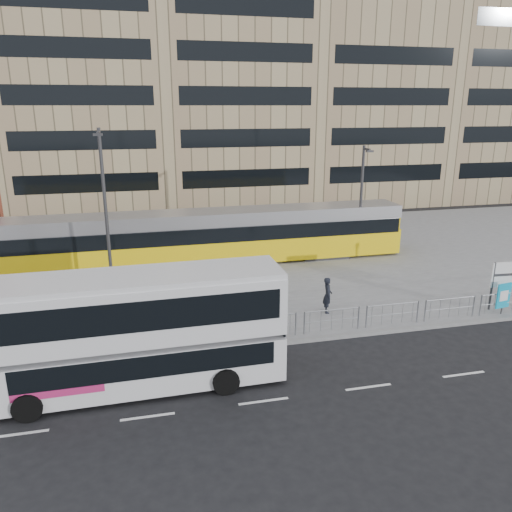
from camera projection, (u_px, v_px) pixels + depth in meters
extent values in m
plane|color=black|center=(286.00, 345.00, 21.71)|extent=(120.00, 120.00, 0.00)
cube|color=slate|center=(234.00, 262.00, 32.87)|extent=(64.00, 24.00, 0.15)
cube|color=gray|center=(285.00, 342.00, 21.74)|extent=(64.00, 0.25, 0.17)
cube|color=tan|center=(88.00, 95.00, 48.02)|extent=(14.00, 16.00, 22.00)
cube|color=tan|center=(230.00, 85.00, 50.81)|extent=(14.00, 16.00, 24.00)
cube|color=tan|center=(357.00, 101.00, 54.32)|extent=(14.00, 16.00, 21.00)
cube|color=tan|center=(471.00, 92.00, 57.11)|extent=(14.00, 16.00, 23.00)
cylinder|color=#97999F|center=(326.00, 311.00, 22.27)|extent=(32.00, 0.05, 0.05)
cylinder|color=#97999F|center=(325.00, 321.00, 22.42)|extent=(32.00, 0.04, 0.04)
cube|color=white|center=(343.00, 390.00, 18.21)|extent=(62.00, 0.12, 0.01)
cube|color=silver|center=(134.00, 362.00, 18.15)|extent=(10.91, 2.70, 1.68)
cube|color=silver|center=(130.00, 309.00, 17.55)|extent=(10.91, 2.70, 2.08)
cube|color=silver|center=(127.00, 280.00, 17.23)|extent=(10.91, 2.60, 0.30)
cube|color=black|center=(147.00, 350.00, 18.15)|extent=(8.94, 2.70, 0.84)
cube|color=black|center=(129.00, 304.00, 17.49)|extent=(10.32, 2.73, 1.09)
cube|color=#B62463|center=(62.00, 371.00, 17.58)|extent=(3.01, 2.60, 0.49)
cylinder|color=black|center=(226.00, 381.00, 17.88)|extent=(0.99, 0.31, 0.99)
cylinder|color=black|center=(214.00, 349.00, 20.22)|extent=(0.99, 0.31, 0.99)
cylinder|color=black|center=(27.00, 408.00, 16.32)|extent=(0.99, 0.31, 0.99)
cylinder|color=black|center=(39.00, 370.00, 18.66)|extent=(0.99, 0.31, 0.99)
cube|color=yellow|center=(184.00, 250.00, 31.88)|extent=(29.11, 3.00, 1.66)
cube|color=black|center=(183.00, 233.00, 31.55)|extent=(28.69, 3.04, 0.93)
cube|color=#A8A8AD|center=(182.00, 219.00, 31.30)|extent=(29.10, 2.78, 0.83)
cube|color=yellow|center=(383.00, 227.00, 34.86)|extent=(1.27, 2.35, 2.70)
cylinder|color=#2D2D30|center=(183.00, 238.00, 31.66)|extent=(2.50, 2.50, 3.12)
cube|color=#2D2D30|center=(321.00, 251.00, 34.22)|extent=(3.14, 2.64, 0.52)
cube|color=#2D2D30|center=(28.00, 272.00, 29.96)|extent=(3.14, 2.64, 0.52)
cylinder|color=#2D2D30|center=(492.00, 286.00, 24.74)|extent=(0.11, 0.11, 2.46)
cube|color=white|center=(511.00, 274.00, 24.73)|extent=(2.14, 0.22, 1.28)
cylinder|color=#2D2D30|center=(502.00, 306.00, 24.44)|extent=(0.06, 0.06, 0.85)
cube|color=#0E9CCB|center=(504.00, 296.00, 24.29)|extent=(0.85, 0.20, 1.27)
cube|color=white|center=(504.00, 296.00, 24.26)|extent=(0.52, 0.09, 0.53)
imported|color=black|center=(328.00, 295.00, 24.50)|extent=(0.60, 0.75, 1.81)
cylinder|color=#2D2D30|center=(90.00, 316.00, 20.57)|extent=(0.12, 0.12, 3.00)
imported|color=#2D2D30|center=(87.00, 291.00, 20.25)|extent=(0.22, 0.24, 1.00)
cylinder|color=#2D2D30|center=(106.00, 214.00, 26.15)|extent=(0.18, 0.18, 8.78)
cylinder|color=#2D2D30|center=(98.00, 132.00, 24.56)|extent=(0.14, 0.90, 0.14)
cube|color=#2D2D30|center=(98.00, 135.00, 24.17)|extent=(0.45, 0.20, 0.12)
cylinder|color=#2D2D30|center=(361.00, 203.00, 32.82)|extent=(0.18, 0.18, 7.40)
cylinder|color=#2D2D30|center=(367.00, 149.00, 31.44)|extent=(0.14, 0.90, 0.14)
cube|color=#2D2D30|center=(370.00, 151.00, 31.04)|extent=(0.45, 0.20, 0.12)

